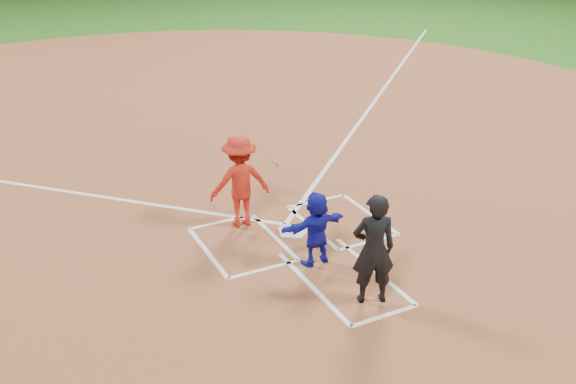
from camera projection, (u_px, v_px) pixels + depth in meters
name	position (u px, v px, depth m)	size (l,w,h in m)	color
ground	(293.00, 232.00, 11.22)	(120.00, 120.00, 0.00)	#1E5415
home_plate_dirt	(184.00, 132.00, 16.09)	(28.00, 28.00, 0.01)	brown
home_plate	(293.00, 231.00, 11.21)	(0.60, 0.60, 0.02)	silver
catcher	(316.00, 229.00, 10.01)	(1.13, 0.36, 1.22)	#1516AB
umpire	(374.00, 249.00, 8.95)	(0.61, 0.40, 1.68)	black
chalk_markings	(193.00, 140.00, 15.51)	(28.35, 17.32, 0.01)	white
batter_at_plate	(240.00, 181.00, 11.14)	(1.34, 0.92, 1.66)	red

